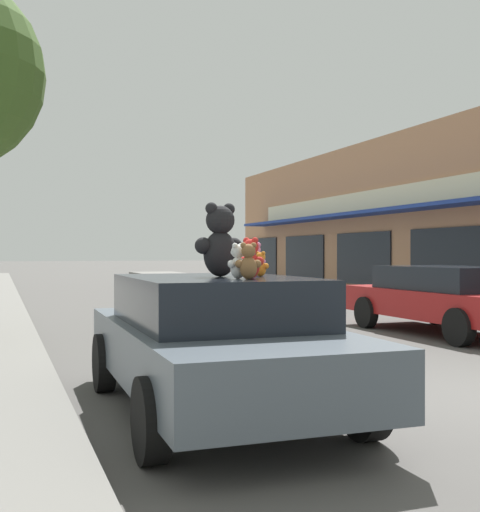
# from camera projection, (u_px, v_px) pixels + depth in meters

# --- Properties ---
(plush_art_car) EXTENTS (2.12, 4.40, 1.36)m
(plush_art_car) POSITION_uv_depth(u_px,v_px,m) (215.00, 339.00, 6.43)
(plush_art_car) COLOR #4C5660
(plush_art_car) RESTS_ON ground_plane
(teddy_bear_giant) EXTENTS (0.57, 0.38, 0.75)m
(teddy_bear_giant) POSITION_uv_depth(u_px,v_px,m) (220.00, 241.00, 6.49)
(teddy_bear_giant) COLOR black
(teddy_bear_giant) RESTS_ON plush_art_car
(teddy_bear_pink) EXTENTS (0.23, 0.25, 0.35)m
(teddy_bear_pink) POSITION_uv_depth(u_px,v_px,m) (254.00, 259.00, 6.88)
(teddy_bear_pink) COLOR pink
(teddy_bear_pink) RESTS_ON plush_art_car
(teddy_bear_red) EXTENTS (0.22, 0.29, 0.39)m
(teddy_bear_red) POSITION_uv_depth(u_px,v_px,m) (251.00, 259.00, 6.04)
(teddy_bear_red) COLOR red
(teddy_bear_red) RESTS_ON plush_art_car
(teddy_bear_brown) EXTENTS (0.25, 0.17, 0.34)m
(teddy_bear_brown) POSITION_uv_depth(u_px,v_px,m) (248.00, 261.00, 5.81)
(teddy_bear_brown) COLOR olive
(teddy_bear_brown) RESTS_ON plush_art_car
(teddy_bear_white) EXTENTS (0.24, 0.21, 0.33)m
(teddy_bear_white) POSITION_uv_depth(u_px,v_px,m) (238.00, 262.00, 5.92)
(teddy_bear_white) COLOR white
(teddy_bear_white) RESTS_ON plush_art_car
(teddy_bear_orange) EXTENTS (0.16, 0.19, 0.26)m
(teddy_bear_orange) POSITION_uv_depth(u_px,v_px,m) (261.00, 264.00, 6.50)
(teddy_bear_orange) COLOR orange
(teddy_bear_orange) RESTS_ON plush_art_car
(parked_car_far_center) EXTENTS (2.03, 4.78, 1.34)m
(parked_car_far_center) POSITION_uv_depth(u_px,v_px,m) (446.00, 297.00, 12.66)
(parked_car_far_center) COLOR maroon
(parked_car_far_center) RESTS_ON ground_plane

